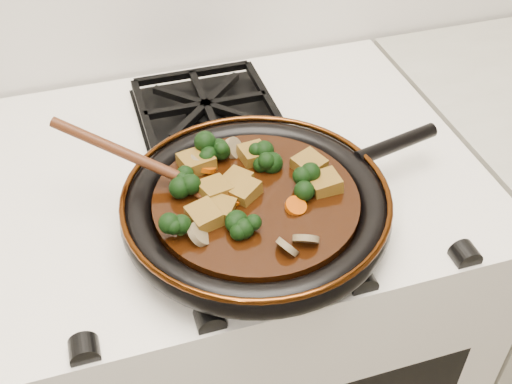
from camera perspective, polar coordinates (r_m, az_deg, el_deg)
name	(u,v)px	position (r m, az deg, el deg)	size (l,w,h in m)	color
stove	(235,336)	(1.33, -1.90, -12.67)	(0.76, 0.60, 0.90)	white
burner_grate_front	(255,220)	(0.89, -0.12, -2.48)	(0.23, 0.23, 0.03)	black
burner_grate_back	(206,109)	(1.10, -4.44, 7.35)	(0.23, 0.23, 0.03)	black
skillet	(257,206)	(0.87, 0.11, -1.23)	(0.49, 0.37, 0.05)	black
braising_sauce	(256,204)	(0.86, 0.00, -1.03)	(0.28, 0.28, 0.02)	black
tofu_cube_0	(237,182)	(0.87, -1.72, 0.94)	(0.04, 0.03, 0.02)	brown
tofu_cube_1	(242,190)	(0.86, -1.24, 0.16)	(0.04, 0.04, 0.02)	brown
tofu_cube_2	(204,217)	(0.82, -4.62, -2.21)	(0.04, 0.04, 0.02)	brown
tofu_cube_3	(253,154)	(0.92, -0.23, 3.36)	(0.04, 0.04, 0.02)	brown
tofu_cube_4	(214,191)	(0.86, -3.73, 0.11)	(0.04, 0.04, 0.02)	brown
tofu_cube_5	(220,209)	(0.83, -3.20, -1.52)	(0.04, 0.03, 0.02)	brown
tofu_cube_6	(309,165)	(0.90, 4.74, 2.43)	(0.04, 0.04, 0.02)	brown
tofu_cube_7	(196,162)	(0.90, -5.32, 2.64)	(0.04, 0.04, 0.02)	brown
tofu_cube_8	(325,184)	(0.87, 6.12, 0.75)	(0.04, 0.04, 0.02)	brown
broccoli_floret_0	(180,227)	(0.81, -6.74, -3.13)	(0.06, 0.06, 0.05)	black
broccoli_floret_1	(243,224)	(0.81, -1.18, -2.83)	(0.06, 0.06, 0.05)	black
broccoli_floret_2	(214,152)	(0.91, -3.75, 3.60)	(0.06, 0.06, 0.06)	black
broccoli_floret_3	(308,185)	(0.87, 4.67, 0.65)	(0.06, 0.06, 0.05)	black
broccoli_floret_4	(266,160)	(0.91, 0.88, 2.90)	(0.06, 0.06, 0.05)	black
broccoli_floret_5	(184,185)	(0.87, -6.42, 0.59)	(0.06, 0.06, 0.05)	black
carrot_coin_0	(206,167)	(0.90, -4.50, 2.25)	(0.03, 0.03, 0.01)	#B94505
carrot_coin_1	(296,206)	(0.84, 3.55, -1.27)	(0.03, 0.03, 0.01)	#B94505
carrot_coin_2	(232,197)	(0.85, -2.15, -0.41)	(0.03, 0.03, 0.01)	#B94505
carrot_coin_3	(222,201)	(0.85, -3.04, -0.81)	(0.03, 0.03, 0.01)	#B94505
mushroom_slice_0	(287,247)	(0.79, 2.81, -4.90)	(0.03, 0.03, 0.01)	olive
mushroom_slice_1	(306,239)	(0.80, 4.44, -4.20)	(0.03, 0.03, 0.01)	olive
mushroom_slice_2	(199,235)	(0.80, -5.07, -3.80)	(0.03, 0.03, 0.01)	olive
mushroom_slice_3	(199,163)	(0.90, -5.09, 2.55)	(0.03, 0.03, 0.01)	olive
mushroom_slice_4	(234,149)	(0.93, -1.95, 3.88)	(0.03, 0.03, 0.01)	olive
wooden_spoon	(167,172)	(0.87, -7.93, 1.81)	(0.14, 0.10, 0.23)	#4A2310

